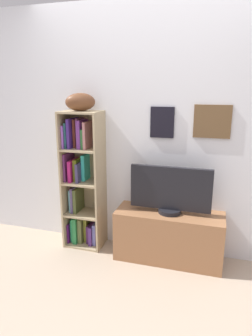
{
  "coord_description": "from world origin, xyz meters",
  "views": [
    {
      "loc": [
        0.59,
        -1.82,
        1.69
      ],
      "look_at": [
        -0.2,
        0.85,
        0.93
      ],
      "focal_mm": 32.41,
      "sensor_mm": 36.0,
      "label": 1
    }
  ],
  "objects_px": {
    "bookshelf": "(82,184)",
    "football": "(80,102)",
    "tv_stand": "(169,236)",
    "television": "(170,191)"
  },
  "relations": [
    {
      "from": "bookshelf",
      "to": "television",
      "type": "distance_m",
      "value": 0.95
    },
    {
      "from": "football",
      "to": "tv_stand",
      "type": "bearing_deg",
      "value": -2.63
    },
    {
      "from": "tv_stand",
      "to": "television",
      "type": "height_order",
      "value": "television"
    },
    {
      "from": "football",
      "to": "television",
      "type": "xyz_separation_m",
      "value": [
        0.92,
        -0.04,
        -0.81
      ]
    },
    {
      "from": "bookshelf",
      "to": "football",
      "type": "height_order",
      "value": "football"
    },
    {
      "from": "football",
      "to": "bookshelf",
      "type": "bearing_deg",
      "value": 133.16
    },
    {
      "from": "bookshelf",
      "to": "tv_stand",
      "type": "height_order",
      "value": "bookshelf"
    },
    {
      "from": "football",
      "to": "television",
      "type": "distance_m",
      "value": 1.23
    },
    {
      "from": "bookshelf",
      "to": "tv_stand",
      "type": "bearing_deg",
      "value": -4.4
    },
    {
      "from": "bookshelf",
      "to": "football",
      "type": "bearing_deg",
      "value": -46.84
    }
  ]
}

